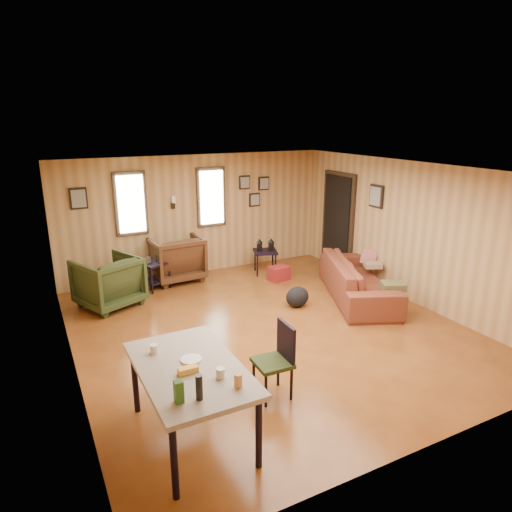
{
  "coord_description": "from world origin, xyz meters",
  "views": [
    {
      "loc": [
        -3.05,
        -5.55,
        3.09
      ],
      "look_at": [
        0.0,
        0.4,
        1.05
      ],
      "focal_mm": 32.0,
      "sensor_mm": 36.0,
      "label": 1
    }
  ],
  "objects_px": {
    "recliner_brown": "(175,256)",
    "recliner_green": "(108,279)",
    "end_table": "(154,270)",
    "side_table": "(265,250)",
    "sofa": "(358,273)",
    "dining_table": "(190,374)"
  },
  "relations": [
    {
      "from": "recliner_brown",
      "to": "recliner_green",
      "type": "bearing_deg",
      "value": 24.86
    },
    {
      "from": "end_table",
      "to": "side_table",
      "type": "distance_m",
      "value": 2.27
    },
    {
      "from": "recliner_green",
      "to": "side_table",
      "type": "relative_size",
      "value": 1.27
    },
    {
      "from": "recliner_brown",
      "to": "side_table",
      "type": "distance_m",
      "value": 1.81
    },
    {
      "from": "sofa",
      "to": "end_table",
      "type": "bearing_deg",
      "value": 79.72
    },
    {
      "from": "side_table",
      "to": "recliner_green",
      "type": "bearing_deg",
      "value": -174.79
    },
    {
      "from": "end_table",
      "to": "dining_table",
      "type": "distance_m",
      "value": 4.38
    },
    {
      "from": "recliner_brown",
      "to": "dining_table",
      "type": "bearing_deg",
      "value": 71.39
    },
    {
      "from": "side_table",
      "to": "dining_table",
      "type": "bearing_deg",
      "value": -126.36
    },
    {
      "from": "sofa",
      "to": "side_table",
      "type": "xyz_separation_m",
      "value": [
        -0.84,
        1.91,
        0.05
      ]
    },
    {
      "from": "recliner_green",
      "to": "recliner_brown",
      "type": "bearing_deg",
      "value": -175.53
    },
    {
      "from": "end_table",
      "to": "dining_table",
      "type": "bearing_deg",
      "value": -100.25
    },
    {
      "from": "sofa",
      "to": "recliner_green",
      "type": "xyz_separation_m",
      "value": [
        -4.0,
        1.63,
        0.02
      ]
    },
    {
      "from": "sofa",
      "to": "recliner_brown",
      "type": "bearing_deg",
      "value": 71.14
    },
    {
      "from": "recliner_brown",
      "to": "side_table",
      "type": "xyz_separation_m",
      "value": [
        1.75,
        -0.45,
        0.01
      ]
    },
    {
      "from": "recliner_brown",
      "to": "end_table",
      "type": "xyz_separation_m",
      "value": [
        -0.51,
        -0.29,
        -0.13
      ]
    },
    {
      "from": "end_table",
      "to": "side_table",
      "type": "relative_size",
      "value": 0.88
    },
    {
      "from": "end_table",
      "to": "side_table",
      "type": "xyz_separation_m",
      "value": [
        2.26,
        -0.16,
        0.14
      ]
    },
    {
      "from": "recliner_brown",
      "to": "recliner_green",
      "type": "distance_m",
      "value": 1.59
    },
    {
      "from": "sofa",
      "to": "recliner_green",
      "type": "height_order",
      "value": "recliner_green"
    },
    {
      "from": "dining_table",
      "to": "recliner_brown",
      "type": "bearing_deg",
      "value": 73.85
    },
    {
      "from": "recliner_brown",
      "to": "end_table",
      "type": "height_order",
      "value": "recliner_brown"
    }
  ]
}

